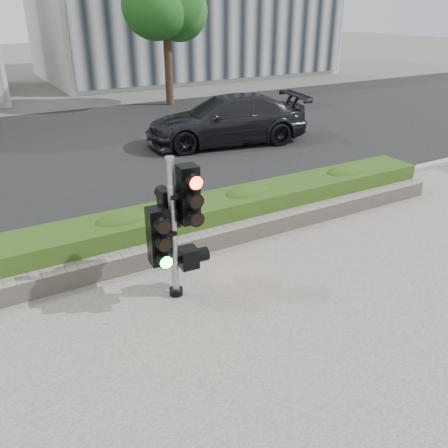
% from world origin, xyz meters
% --- Properties ---
extents(ground, '(120.00, 120.00, 0.00)m').
position_xyz_m(ground, '(0.00, 0.00, 0.00)').
color(ground, '#51514C').
rests_on(ground, ground).
extents(sidewalk, '(16.00, 11.00, 0.03)m').
position_xyz_m(sidewalk, '(0.00, -2.50, 0.01)').
color(sidewalk, '#9E9389').
rests_on(sidewalk, ground).
extents(road, '(60.00, 13.00, 0.02)m').
position_xyz_m(road, '(0.00, 10.00, 0.01)').
color(road, black).
rests_on(road, ground).
extents(curb, '(60.00, 0.25, 0.12)m').
position_xyz_m(curb, '(0.00, 3.15, 0.06)').
color(curb, gray).
rests_on(curb, ground).
extents(stone_wall, '(12.00, 0.32, 0.34)m').
position_xyz_m(stone_wall, '(0.00, 1.90, 0.20)').
color(stone_wall, gray).
rests_on(stone_wall, sidewalk).
extents(hedge, '(12.00, 1.00, 0.68)m').
position_xyz_m(hedge, '(0.00, 2.55, 0.37)').
color(hedge, '#447122').
rests_on(hedge, sidewalk).
extents(traffic_signal, '(0.80, 0.60, 2.29)m').
position_xyz_m(traffic_signal, '(-0.96, 0.80, 1.29)').
color(traffic_signal, black).
rests_on(traffic_signal, sidewalk).
extents(car_dark, '(5.67, 3.11, 1.56)m').
position_xyz_m(car_dark, '(4.34, 8.32, 0.80)').
color(car_dark, black).
rests_on(car_dark, road).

